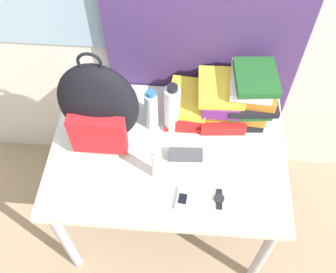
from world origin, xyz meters
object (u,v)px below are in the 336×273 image
book_stack_center (221,99)px  water_bottle (152,110)px  sports_bottle (172,109)px  sunglasses_case (186,155)px  backpack (99,107)px  wristwatch (219,199)px  book_stack_right (250,95)px  cell_phone (183,200)px  sunscreen_bottle (157,164)px  book_stack_left (187,103)px

book_stack_center → water_bottle: water_bottle is taller
sports_bottle → sunglasses_case: size_ratio=1.82×
backpack → wristwatch: 0.63m
water_bottle → sunglasses_case: bearing=-45.2°
book_stack_right → water_bottle: 0.45m
water_bottle → wristwatch: water_bottle is taller
book_stack_right → cell_phone: 0.56m
cell_phone → wristwatch: cell_phone is taller
water_bottle → cell_phone: bearing=-66.8°
sunscreen_bottle → wristwatch: (0.27, -0.10, -0.08)m
cell_phone → sunglasses_case: size_ratio=0.70×
wristwatch → sports_bottle: bearing=121.5°
sports_bottle → sunglasses_case: (0.07, -0.16, -0.11)m
cell_phone → wristwatch: bearing=6.2°
sunscreen_bottle → water_bottle: bearing=99.9°
sunscreen_bottle → wristwatch: sunscreen_bottle is taller
book_stack_right → cell_phone: (-0.27, -0.47, -0.13)m
sunscreen_bottle → cell_phone: bearing=-44.6°
book_stack_center → wristwatch: size_ratio=3.06×
sunglasses_case → book_stack_left: bearing=91.1°
backpack → book_stack_left: size_ratio=1.83×
cell_phone → book_stack_center: bearing=72.5°
book_stack_left → wristwatch: size_ratio=2.97×
book_stack_left → water_bottle: bearing=-148.2°
water_bottle → cell_phone: (0.16, -0.38, -0.10)m
sports_bottle → wristwatch: (0.22, -0.36, -0.13)m
book_stack_center → sports_bottle: sports_bottle is taller
sunglasses_case → book_stack_right: bearing=43.9°
book_stack_left → sunglasses_case: book_stack_left is taller
book_stack_center → wristwatch: book_stack_center is taller
book_stack_left → sunscreen_bottle: sunscreen_bottle is taller
water_bottle → sunglasses_case: 0.25m
book_stack_left → water_bottle: (-0.16, -0.10, 0.05)m
book_stack_right → sunscreen_bottle: size_ratio=1.54×
water_bottle → sports_bottle: sports_bottle is taller
book_stack_left → book_stack_right: bearing=-0.3°
book_stack_center → wristwatch: (0.00, -0.46, -0.09)m
wristwatch → cell_phone: bearing=-173.8°
book_stack_right → sports_bottle: bearing=-164.0°
sunscreen_bottle → book_stack_center: bearing=53.7°
cell_phone → sunglasses_case: bearing=89.5°
backpack → wristwatch: (0.52, -0.28, -0.21)m
book_stack_left → book_stack_center: book_stack_center is taller
sports_bottle → backpack: bearing=-164.5°
book_stack_right → wristwatch: 0.49m
book_stack_left → book_stack_right: book_stack_right is taller
sunscreen_bottle → sunglasses_case: 0.17m
book_stack_center → backpack: bearing=-160.5°
backpack → water_bottle: bearing=22.0°
book_stack_left → sports_bottle: size_ratio=1.00×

